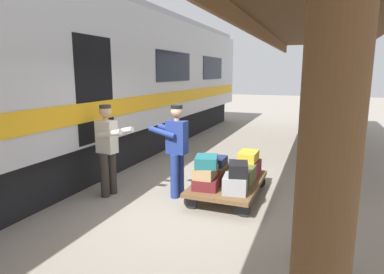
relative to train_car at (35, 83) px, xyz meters
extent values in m
plane|color=gray|center=(-3.73, 0.00, -2.06)|extent=(60.00, 60.00, 0.00)
cylinder|color=brown|center=(-5.55, -9.12, -0.36)|extent=(0.24, 0.24, 3.40)
cylinder|color=brown|center=(-5.55, -6.52, -0.36)|extent=(0.24, 0.24, 3.40)
cylinder|color=brown|center=(-5.55, -3.91, -0.36)|extent=(0.24, 0.24, 3.40)
cylinder|color=brown|center=(-5.55, -1.30, -0.36)|extent=(0.24, 0.24, 3.40)
cylinder|color=brown|center=(-5.55, 1.30, -0.36)|extent=(0.24, 0.24, 3.40)
cylinder|color=brown|center=(-5.55, 3.91, -0.36)|extent=(0.24, 0.24, 3.40)
cube|color=brown|center=(-4.00, 0.00, 1.19)|extent=(0.08, 19.05, 0.30)
cube|color=#B7BABF|center=(0.00, 0.00, 0.29)|extent=(3.00, 21.01, 2.90)
cube|color=black|center=(0.00, 0.00, -1.61)|extent=(2.55, 19.96, 0.90)
cube|color=gold|center=(-1.51, 0.00, -0.51)|extent=(0.03, 20.59, 0.36)
cube|color=black|center=(-1.51, -7.35, 0.39)|extent=(0.02, 2.31, 0.84)
cube|color=black|center=(-1.51, -3.68, 0.39)|extent=(0.02, 2.31, 0.84)
cube|color=black|center=(-1.45, 0.00, -0.11)|extent=(0.12, 1.10, 2.00)
cube|color=brown|center=(-4.03, -0.41, -1.79)|extent=(1.13, 1.85, 0.07)
cylinder|color=black|center=(-4.48, 0.33, -1.94)|extent=(0.24, 0.05, 0.24)
cylinder|color=black|center=(-3.58, 0.33, -1.94)|extent=(0.24, 0.05, 0.24)
cylinder|color=black|center=(-4.48, -1.16, -1.94)|extent=(0.24, 0.05, 0.24)
cylinder|color=black|center=(-3.58, -1.16, -1.94)|extent=(0.24, 0.05, 0.24)
cube|color=maroon|center=(-3.77, 0.10, -1.66)|extent=(0.45, 0.48, 0.19)
cube|color=#9EA0A5|center=(-4.28, 0.10, -1.61)|extent=(0.44, 0.52, 0.28)
cube|color=brown|center=(-4.28, -0.41, -1.61)|extent=(0.40, 0.64, 0.28)
cube|color=brown|center=(-3.77, -0.41, -1.61)|extent=(0.46, 0.56, 0.27)
cube|color=maroon|center=(-4.28, -0.92, -1.61)|extent=(0.44, 0.57, 0.28)
cube|color=#4C515B|center=(-3.77, -0.92, -1.64)|extent=(0.48, 0.50, 0.23)
cube|color=tan|center=(-3.75, 0.07, -1.47)|extent=(0.34, 0.50, 0.19)
cube|color=#1E666B|center=(-3.76, 0.07, -1.28)|extent=(0.46, 0.53, 0.19)
cube|color=gold|center=(-4.28, -0.93, -1.38)|extent=(0.33, 0.54, 0.19)
cube|color=black|center=(-4.32, 0.06, -1.36)|extent=(0.40, 0.49, 0.22)
cube|color=navy|center=(-3.76, -0.44, -1.40)|extent=(0.37, 0.43, 0.15)
cylinder|color=navy|center=(-3.13, -0.24, -1.65)|extent=(0.16, 0.16, 0.82)
cylinder|color=navy|center=(-3.12, -0.04, -1.65)|extent=(0.16, 0.16, 0.82)
cube|color=navy|center=(-3.12, -0.14, -0.94)|extent=(0.38, 0.25, 0.60)
cylinder|color=tan|center=(-3.12, -0.14, -0.61)|extent=(0.09, 0.09, 0.06)
sphere|color=tan|center=(-3.12, -0.14, -0.47)|extent=(0.22, 0.22, 0.22)
cylinder|color=black|center=(-3.12, -0.14, -0.39)|extent=(0.21, 0.21, 0.06)
cylinder|color=navy|center=(-2.92, -0.32, -0.84)|extent=(0.54, 0.14, 0.21)
cylinder|color=navy|center=(-2.89, 0.00, -0.84)|extent=(0.54, 0.14, 0.21)
cylinder|color=#332D28|center=(-1.89, 0.38, -1.65)|extent=(0.16, 0.16, 0.82)
cylinder|color=#332D28|center=(-1.92, 0.18, -1.65)|extent=(0.16, 0.16, 0.82)
cube|color=silver|center=(-1.90, 0.28, -0.94)|extent=(0.39, 0.27, 0.60)
cylinder|color=tan|center=(-1.90, 0.28, -0.61)|extent=(0.09, 0.09, 0.06)
sphere|color=tan|center=(-1.90, 0.28, -0.47)|extent=(0.22, 0.22, 0.22)
cylinder|color=#332D28|center=(-1.90, 0.28, -0.39)|extent=(0.21, 0.21, 0.06)
cylinder|color=silver|center=(-2.10, 0.47, -0.84)|extent=(0.54, 0.17, 0.21)
cylinder|color=silver|center=(-2.14, 0.15, -0.84)|extent=(0.54, 0.17, 0.21)
camera|label=1|loc=(-5.51, 5.26, 0.21)|focal=30.99mm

